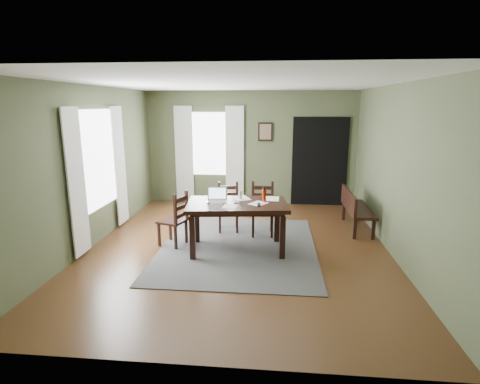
# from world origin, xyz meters

# --- Properties ---
(ground) EXTENTS (5.00, 6.00, 0.01)m
(ground) POSITION_xyz_m (0.00, 0.00, -0.01)
(ground) COLOR #492C16
(room_shell) EXTENTS (5.02, 6.02, 2.71)m
(room_shell) POSITION_xyz_m (0.00, 0.00, 1.80)
(room_shell) COLOR #4C5538
(room_shell) RESTS_ON ground
(rug) EXTENTS (2.60, 3.20, 0.01)m
(rug) POSITION_xyz_m (0.00, 0.00, 0.01)
(rug) COLOR #3D3D3D
(rug) RESTS_ON ground
(dining_table) EXTENTS (1.71, 1.14, 0.81)m
(dining_table) POSITION_xyz_m (-0.01, -0.13, 0.72)
(dining_table) COLOR black
(dining_table) RESTS_ON rug
(chair_end) EXTENTS (0.52, 0.52, 0.94)m
(chair_end) POSITION_xyz_m (-1.09, -0.01, 0.46)
(chair_end) COLOR black
(chair_end) RESTS_ON rug
(chair_back_left) EXTENTS (0.45, 0.45, 0.92)m
(chair_back_left) POSITION_xyz_m (-0.28, 0.89, 0.45)
(chair_back_left) COLOR black
(chair_back_left) RESTS_ON rug
(chair_back_right) EXTENTS (0.44, 0.44, 0.97)m
(chair_back_right) POSITION_xyz_m (0.38, 0.72, 0.48)
(chair_back_right) COLOR black
(chair_back_right) RESTS_ON rug
(bench) EXTENTS (0.43, 1.34, 0.76)m
(bench) POSITION_xyz_m (2.15, 1.19, 0.45)
(bench) COLOR black
(bench) RESTS_ON ground
(laptop) EXTENTS (0.35, 0.29, 0.22)m
(laptop) POSITION_xyz_m (-0.35, -0.04, 0.88)
(laptop) COLOR #B7B7BC
(laptop) RESTS_ON dining_table
(computer_mouse) EXTENTS (0.06, 0.09, 0.03)m
(computer_mouse) POSITION_xyz_m (-0.02, -0.19, 0.84)
(computer_mouse) COLOR #3F3F42
(computer_mouse) RESTS_ON dining_table
(tv_remote) EXTENTS (0.06, 0.18, 0.02)m
(tv_remote) POSITION_xyz_m (0.35, -0.25, 0.83)
(tv_remote) COLOR black
(tv_remote) RESTS_ON dining_table
(drinking_glass) EXTENTS (0.07, 0.07, 0.14)m
(drinking_glass) POSITION_xyz_m (0.02, 0.12, 0.89)
(drinking_glass) COLOR silver
(drinking_glass) RESTS_ON dining_table
(water_bottle) EXTENTS (0.08, 0.08, 0.24)m
(water_bottle) POSITION_xyz_m (0.43, -0.02, 0.93)
(water_bottle) COLOR #AB290D
(water_bottle) RESTS_ON dining_table
(paper_a) EXTENTS (0.24, 0.29, 0.00)m
(paper_a) POSITION_xyz_m (-0.35, -0.10, 0.82)
(paper_a) COLOR white
(paper_a) RESTS_ON dining_table
(paper_b) EXTENTS (0.35, 0.37, 0.00)m
(paper_b) POSITION_xyz_m (0.34, -0.15, 0.82)
(paper_b) COLOR white
(paper_b) RESTS_ON dining_table
(paper_c) EXTENTS (0.38, 0.41, 0.00)m
(paper_c) POSITION_xyz_m (0.03, 0.18, 0.82)
(paper_c) COLOR white
(paper_c) RESTS_ON dining_table
(paper_d) EXTENTS (0.26, 0.34, 0.00)m
(paper_d) POSITION_xyz_m (0.54, 0.18, 0.82)
(paper_d) COLOR white
(paper_d) RESTS_ON dining_table
(paper_e) EXTENTS (0.24, 0.30, 0.00)m
(paper_e) POSITION_xyz_m (-0.09, -0.36, 0.82)
(paper_e) COLOR white
(paper_e) RESTS_ON dining_table
(window_left) EXTENTS (0.01, 1.30, 1.70)m
(window_left) POSITION_xyz_m (-2.47, 0.20, 1.45)
(window_left) COLOR white
(window_left) RESTS_ON ground
(window_back) EXTENTS (1.00, 0.01, 1.50)m
(window_back) POSITION_xyz_m (-1.00, 2.97, 1.45)
(window_back) COLOR white
(window_back) RESTS_ON ground
(curtain_left_near) EXTENTS (0.03, 0.48, 2.30)m
(curtain_left_near) POSITION_xyz_m (-2.44, -0.62, 1.20)
(curtain_left_near) COLOR silver
(curtain_left_near) RESTS_ON ground
(curtain_left_far) EXTENTS (0.03, 0.48, 2.30)m
(curtain_left_far) POSITION_xyz_m (-2.44, 1.02, 1.20)
(curtain_left_far) COLOR silver
(curtain_left_far) RESTS_ON ground
(curtain_back_left) EXTENTS (0.44, 0.03, 2.30)m
(curtain_back_left) POSITION_xyz_m (-1.62, 2.94, 1.20)
(curtain_back_left) COLOR silver
(curtain_back_left) RESTS_ON ground
(curtain_back_right) EXTENTS (0.44, 0.03, 2.30)m
(curtain_back_right) POSITION_xyz_m (-0.38, 2.94, 1.20)
(curtain_back_right) COLOR silver
(curtain_back_right) RESTS_ON ground
(framed_picture) EXTENTS (0.34, 0.03, 0.44)m
(framed_picture) POSITION_xyz_m (0.35, 2.97, 1.75)
(framed_picture) COLOR black
(framed_picture) RESTS_ON ground
(doorway_back) EXTENTS (1.30, 0.03, 2.10)m
(doorway_back) POSITION_xyz_m (1.65, 2.97, 1.05)
(doorway_back) COLOR black
(doorway_back) RESTS_ON ground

